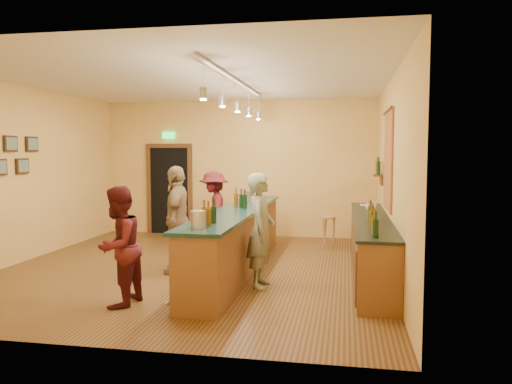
% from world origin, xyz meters
% --- Properties ---
extents(floor, '(7.00, 7.00, 0.00)m').
position_xyz_m(floor, '(0.00, 0.00, 0.00)').
color(floor, '#502A16').
rests_on(floor, ground).
extents(ceiling, '(6.50, 7.00, 0.02)m').
position_xyz_m(ceiling, '(0.00, 0.00, 3.20)').
color(ceiling, silver).
rests_on(ceiling, wall_back).
extents(wall_back, '(6.50, 0.02, 3.20)m').
position_xyz_m(wall_back, '(0.00, 3.50, 1.60)').
color(wall_back, '#D9A551').
rests_on(wall_back, floor).
extents(wall_front, '(6.50, 0.02, 3.20)m').
position_xyz_m(wall_front, '(0.00, -3.50, 1.60)').
color(wall_front, '#D9A551').
rests_on(wall_front, floor).
extents(wall_left, '(0.02, 7.00, 3.20)m').
position_xyz_m(wall_left, '(-3.25, 0.00, 1.60)').
color(wall_left, '#D9A551').
rests_on(wall_left, floor).
extents(wall_right, '(0.02, 7.00, 3.20)m').
position_xyz_m(wall_right, '(3.25, 0.00, 1.60)').
color(wall_right, '#D9A551').
rests_on(wall_right, floor).
extents(doorway, '(1.15, 0.09, 2.48)m').
position_xyz_m(doorway, '(-1.70, 3.47, 1.13)').
color(doorway, black).
rests_on(doorway, wall_back).
extents(tapestry, '(0.03, 1.40, 1.60)m').
position_xyz_m(tapestry, '(3.23, 0.40, 1.85)').
color(tapestry, maroon).
rests_on(tapestry, wall_right).
extents(bottle_shelf, '(0.17, 0.55, 0.54)m').
position_xyz_m(bottle_shelf, '(3.17, 1.90, 1.67)').
color(bottle_shelf, '#4A2616').
rests_on(bottle_shelf, wall_right).
extents(back_counter, '(0.60, 4.55, 1.27)m').
position_xyz_m(back_counter, '(2.97, 0.18, 0.49)').
color(back_counter, brown).
rests_on(back_counter, floor).
extents(tasting_bar, '(0.73, 5.10, 1.38)m').
position_xyz_m(tasting_bar, '(0.76, -0.00, 0.61)').
color(tasting_bar, brown).
rests_on(tasting_bar, floor).
extents(pendant_track, '(0.11, 4.60, 0.50)m').
position_xyz_m(pendant_track, '(0.76, -0.00, 2.98)').
color(pendant_track, silver).
rests_on(pendant_track, ceiling).
extents(bartender, '(0.42, 0.63, 1.70)m').
position_xyz_m(bartender, '(1.31, -0.90, 0.85)').
color(bartender, gray).
rests_on(bartender, floor).
extents(customer_a, '(0.67, 0.82, 1.57)m').
position_xyz_m(customer_a, '(-0.36, -2.15, 0.79)').
color(customer_a, '#59191E').
rests_on(customer_a, floor).
extents(customer_b, '(0.61, 1.10, 1.78)m').
position_xyz_m(customer_b, '(-0.21, -0.26, 0.89)').
color(customer_b, '#997A51').
rests_on(customer_b, floor).
extents(customer_c, '(0.84, 1.15, 1.61)m').
position_xyz_m(customer_c, '(-0.15, 1.87, 0.80)').
color(customer_c, '#59191E').
rests_on(customer_c, floor).
extents(bar_stool, '(0.33, 0.33, 0.67)m').
position_xyz_m(bar_stool, '(2.19, 2.20, 0.53)').
color(bar_stool, '#A66E4B').
rests_on(bar_stool, floor).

